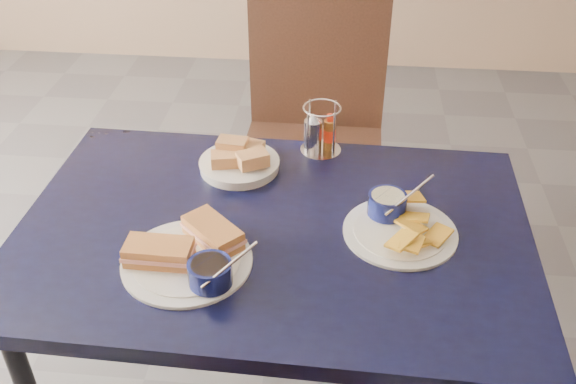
# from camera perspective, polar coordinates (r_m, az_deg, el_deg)

# --- Properties ---
(dining_table) EXTENTS (1.19, 0.81, 0.75)m
(dining_table) POSITION_cam_1_polar(r_m,az_deg,el_deg) (1.51, -1.29, -5.12)
(dining_table) COLOR black
(dining_table) RESTS_ON ground
(chair_far) EXTENTS (0.48, 0.46, 1.01)m
(chair_far) POSITION_cam_1_polar(r_m,az_deg,el_deg) (2.25, 2.31, 6.41)
(chair_far) COLOR black
(chair_far) RESTS_ON ground
(sandwich_plate) EXTENTS (0.30, 0.28, 0.12)m
(sandwich_plate) POSITION_cam_1_polar(r_m,az_deg,el_deg) (1.37, -8.62, -5.50)
(sandwich_plate) COLOR white
(sandwich_plate) RESTS_ON dining_table
(plantain_plate) EXTENTS (0.26, 0.26, 0.12)m
(plantain_plate) POSITION_cam_1_polar(r_m,az_deg,el_deg) (1.47, 9.64, -2.57)
(plantain_plate) COLOR white
(plantain_plate) RESTS_ON dining_table
(bread_basket) EXTENTS (0.20, 0.20, 0.07)m
(bread_basket) POSITION_cam_1_polar(r_m,az_deg,el_deg) (1.66, -4.32, 2.80)
(bread_basket) COLOR white
(bread_basket) RESTS_ON dining_table
(condiment_caddy) EXTENTS (0.11, 0.11, 0.14)m
(condiment_caddy) POSITION_cam_1_polar(r_m,az_deg,el_deg) (1.71, 2.81, 5.30)
(condiment_caddy) COLOR silver
(condiment_caddy) RESTS_ON dining_table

